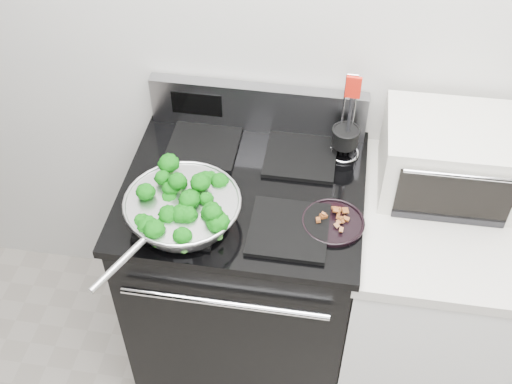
% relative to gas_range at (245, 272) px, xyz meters
% --- Properties ---
extents(back_wall, '(4.00, 0.02, 2.70)m').
position_rel_gas_range_xyz_m(back_wall, '(0.30, 0.34, 0.86)').
color(back_wall, silver).
rests_on(back_wall, ground).
extents(gas_range, '(0.79, 0.69, 1.13)m').
position_rel_gas_range_xyz_m(gas_range, '(0.00, 0.00, 0.00)').
color(gas_range, black).
rests_on(gas_range, floor).
extents(counter, '(0.62, 0.68, 0.92)m').
position_rel_gas_range_xyz_m(counter, '(0.68, -0.00, -0.03)').
color(counter, white).
rests_on(counter, floor).
extents(skillet, '(0.36, 0.54, 0.08)m').
position_rel_gas_range_xyz_m(skillet, '(-0.16, -0.19, 0.52)').
color(skillet, silver).
rests_on(skillet, gas_range).
extents(broccoli_pile, '(0.28, 0.28, 0.10)m').
position_rel_gas_range_xyz_m(broccoli_pile, '(-0.15, -0.18, 0.54)').
color(broccoli_pile, '#043407').
rests_on(broccoli_pile, skillet).
extents(bacon_plate, '(0.20, 0.20, 0.04)m').
position_rel_gas_range_xyz_m(bacon_plate, '(0.30, -0.12, 0.48)').
color(bacon_plate, black).
rests_on(bacon_plate, gas_range).
extents(utensil_holder, '(0.11, 0.11, 0.33)m').
position_rel_gas_range_xyz_m(utensil_holder, '(0.31, 0.21, 0.52)').
color(utensil_holder, silver).
rests_on(utensil_holder, gas_range).
extents(toaster_oven, '(0.44, 0.34, 0.25)m').
position_rel_gas_range_xyz_m(toaster_oven, '(0.65, 0.13, 0.56)').
color(toaster_oven, beige).
rests_on(toaster_oven, counter).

